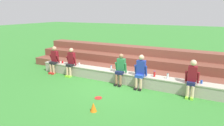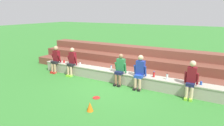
{
  "view_description": "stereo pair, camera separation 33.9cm",
  "coord_description": "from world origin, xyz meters",
  "px_view_note": "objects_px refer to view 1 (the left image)",
  "views": [
    {
      "loc": [
        3.5,
        -7.43,
        3.08
      ],
      "look_at": [
        -0.43,
        0.24,
        0.84
      ],
      "focal_mm": 31.95,
      "sensor_mm": 36.0,
      "label": 1
    },
    {
      "loc": [
        3.8,
        -7.27,
        3.08
      ],
      "look_at": [
        -0.43,
        0.24,
        0.84
      ],
      "focal_mm": 31.95,
      "sensor_mm": 36.0,
      "label": 2
    }
  ],
  "objects_px": {
    "person_right_of_center": "(140,71)",
    "frisbee": "(98,98)",
    "water_bottle_mid_left": "(154,74)",
    "plastic_cup_right_end": "(79,64)",
    "plastic_cup_left_end": "(201,82)",
    "person_center": "(120,69)",
    "water_bottle_near_right": "(111,68)",
    "plastic_cup_middle": "(63,62)",
    "person_far_left": "(54,59)",
    "person_far_right": "(192,78)",
    "person_left_of_center": "(71,61)",
    "water_bottle_near_left": "(168,76)",
    "sports_cone": "(93,107)"
  },
  "relations": [
    {
      "from": "person_far_left",
      "to": "person_right_of_center",
      "type": "distance_m",
      "value": 4.62
    },
    {
      "from": "person_far_left",
      "to": "water_bottle_near_right",
      "type": "height_order",
      "value": "person_far_left"
    },
    {
      "from": "water_bottle_near_right",
      "to": "water_bottle_near_left",
      "type": "height_order",
      "value": "water_bottle_near_left"
    },
    {
      "from": "water_bottle_near_left",
      "to": "plastic_cup_right_end",
      "type": "height_order",
      "value": "water_bottle_near_left"
    },
    {
      "from": "person_right_of_center",
      "to": "water_bottle_mid_left",
      "type": "distance_m",
      "value": 0.59
    },
    {
      "from": "person_center",
      "to": "water_bottle_near_left",
      "type": "distance_m",
      "value": 1.98
    },
    {
      "from": "person_right_of_center",
      "to": "frisbee",
      "type": "distance_m",
      "value": 2.07
    },
    {
      "from": "water_bottle_mid_left",
      "to": "frisbee",
      "type": "height_order",
      "value": "water_bottle_mid_left"
    },
    {
      "from": "person_left_of_center",
      "to": "sports_cone",
      "type": "height_order",
      "value": "person_left_of_center"
    },
    {
      "from": "water_bottle_near_left",
      "to": "sports_cone",
      "type": "relative_size",
      "value": 0.76
    },
    {
      "from": "person_left_of_center",
      "to": "plastic_cup_middle",
      "type": "bearing_deg",
      "value": 162.03
    },
    {
      "from": "water_bottle_near_left",
      "to": "water_bottle_mid_left",
      "type": "bearing_deg",
      "value": 177.25
    },
    {
      "from": "water_bottle_near_left",
      "to": "plastic_cup_left_end",
      "type": "xyz_separation_m",
      "value": [
        1.23,
        0.02,
        -0.05
      ]
    },
    {
      "from": "person_far_left",
      "to": "plastic_cup_right_end",
      "type": "relative_size",
      "value": 11.21
    },
    {
      "from": "person_right_of_center",
      "to": "water_bottle_mid_left",
      "type": "bearing_deg",
      "value": 27.38
    },
    {
      "from": "person_far_right",
      "to": "plastic_cup_middle",
      "type": "relative_size",
      "value": 11.69
    },
    {
      "from": "plastic_cup_left_end",
      "to": "person_center",
      "type": "bearing_deg",
      "value": -175.9
    },
    {
      "from": "person_far_left",
      "to": "water_bottle_mid_left",
      "type": "distance_m",
      "value": 5.14
    },
    {
      "from": "plastic_cup_left_end",
      "to": "sports_cone",
      "type": "relative_size",
      "value": 0.4
    },
    {
      "from": "frisbee",
      "to": "sports_cone",
      "type": "distance_m",
      "value": 1.01
    },
    {
      "from": "person_far_right",
      "to": "water_bottle_mid_left",
      "type": "height_order",
      "value": "person_far_right"
    },
    {
      "from": "person_center",
      "to": "person_right_of_center",
      "type": "distance_m",
      "value": 0.91
    },
    {
      "from": "sports_cone",
      "to": "water_bottle_near_left",
      "type": "bearing_deg",
      "value": 59.0
    },
    {
      "from": "water_bottle_near_left",
      "to": "plastic_cup_right_end",
      "type": "xyz_separation_m",
      "value": [
        -4.32,
        0.05,
        -0.05
      ]
    },
    {
      "from": "person_center",
      "to": "person_left_of_center",
      "type": "bearing_deg",
      "value": -179.87
    },
    {
      "from": "person_far_left",
      "to": "person_center",
      "type": "bearing_deg",
      "value": 0.41
    },
    {
      "from": "person_left_of_center",
      "to": "plastic_cup_middle",
      "type": "height_order",
      "value": "person_left_of_center"
    },
    {
      "from": "water_bottle_mid_left",
      "to": "frisbee",
      "type": "relative_size",
      "value": 0.86
    },
    {
      "from": "person_left_of_center",
      "to": "plastic_cup_right_end",
      "type": "xyz_separation_m",
      "value": [
        0.3,
        0.27,
        -0.17
      ]
    },
    {
      "from": "plastic_cup_middle",
      "to": "plastic_cup_left_end",
      "type": "bearing_deg",
      "value": -0.0
    },
    {
      "from": "person_far_right",
      "to": "frisbee",
      "type": "bearing_deg",
      "value": -150.73
    },
    {
      "from": "person_center",
      "to": "water_bottle_near_right",
      "type": "relative_size",
      "value": 5.88
    },
    {
      "from": "plastic_cup_left_end",
      "to": "plastic_cup_right_end",
      "type": "height_order",
      "value": "same"
    },
    {
      "from": "plastic_cup_left_end",
      "to": "sports_cone",
      "type": "height_order",
      "value": "plastic_cup_left_end"
    },
    {
      "from": "person_right_of_center",
      "to": "plastic_cup_middle",
      "type": "bearing_deg",
      "value": 176.52
    },
    {
      "from": "plastic_cup_middle",
      "to": "plastic_cup_right_end",
      "type": "bearing_deg",
      "value": 1.7
    },
    {
      "from": "person_right_of_center",
      "to": "plastic_cup_right_end",
      "type": "height_order",
      "value": "person_right_of_center"
    },
    {
      "from": "person_far_left",
      "to": "person_right_of_center",
      "type": "height_order",
      "value": "person_right_of_center"
    },
    {
      "from": "water_bottle_near_right",
      "to": "person_right_of_center",
      "type": "bearing_deg",
      "value": -9.38
    },
    {
      "from": "water_bottle_mid_left",
      "to": "plastic_cup_left_end",
      "type": "distance_m",
      "value": 1.77
    },
    {
      "from": "person_far_left",
      "to": "frisbee",
      "type": "distance_m",
      "value": 4.03
    },
    {
      "from": "plastic_cup_left_end",
      "to": "plastic_cup_right_end",
      "type": "xyz_separation_m",
      "value": [
        -5.55,
        0.03,
        0.0
      ]
    },
    {
      "from": "person_center",
      "to": "water_bottle_mid_left",
      "type": "height_order",
      "value": "person_center"
    },
    {
      "from": "plastic_cup_left_end",
      "to": "person_far_right",
      "type": "bearing_deg",
      "value": -142.9
    },
    {
      "from": "water_bottle_mid_left",
      "to": "plastic_cup_middle",
      "type": "height_order",
      "value": "water_bottle_mid_left"
    },
    {
      "from": "person_far_right",
      "to": "water_bottle_near_left",
      "type": "xyz_separation_m",
      "value": [
        -0.91,
        0.22,
        -0.14
      ]
    },
    {
      "from": "plastic_cup_right_end",
      "to": "sports_cone",
      "type": "bearing_deg",
      "value": -47.45
    },
    {
      "from": "water_bottle_near_right",
      "to": "plastic_cup_middle",
      "type": "xyz_separation_m",
      "value": [
        -2.83,
        0.02,
        -0.05
      ]
    },
    {
      "from": "person_center",
      "to": "person_far_right",
      "type": "relative_size",
      "value": 0.96
    },
    {
      "from": "person_left_of_center",
      "to": "person_center",
      "type": "height_order",
      "value": "person_left_of_center"
    }
  ]
}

